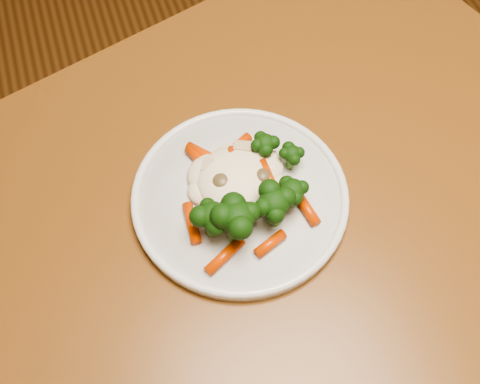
{
  "coord_description": "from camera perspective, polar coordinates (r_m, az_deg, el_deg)",
  "views": [
    {
      "loc": [
        0.0,
        -0.21,
        1.35
      ],
      "look_at": [
        0.11,
        0.12,
        0.77
      ],
      "focal_mm": 45.0,
      "sensor_mm": 36.0,
      "label": 1
    }
  ],
  "objects": [
    {
      "name": "plate",
      "position": [
        0.69,
        -0.0,
        -0.58
      ],
      "size": [
        0.25,
        0.25,
        0.01
      ],
      "primitive_type": "cylinder",
      "color": "white",
      "rests_on": "dining_table"
    },
    {
      "name": "meal",
      "position": [
        0.66,
        0.52,
        -0.06
      ],
      "size": [
        0.16,
        0.17,
        0.05
      ],
      "color": "#FEEFCB",
      "rests_on": "plate"
    },
    {
      "name": "dining_table",
      "position": [
        0.75,
        -3.34,
        -12.72
      ],
      "size": [
        1.28,
        1.03,
        0.75
      ],
      "rotation": [
        0.0,
        0.0,
        0.3
      ],
      "color": "brown",
      "rests_on": "ground"
    }
  ]
}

